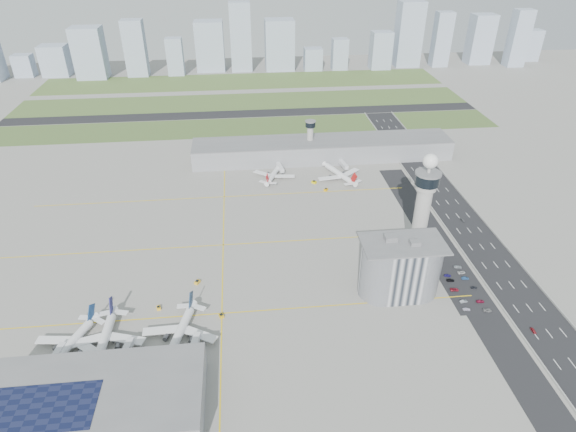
{
  "coord_description": "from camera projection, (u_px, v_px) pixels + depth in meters",
  "views": [
    {
      "loc": [
        -25.65,
        -211.63,
        167.09
      ],
      "look_at": [
        0.0,
        35.0,
        15.0
      ],
      "focal_mm": 30.0,
      "sensor_mm": 36.0,
      "label": 1
    }
  ],
  "objects": [
    {
      "name": "skyline_bldg_16",
      "position": [
        519.0,
        38.0,
        633.49
      ],
      "size": [
        23.04,
        18.43,
        71.56
      ],
      "primitive_type": "cube",
      "color": "#9EADC1",
      "rests_on": "ground"
    },
    {
      "name": "skyline_bldg_10",
      "position": [
        313.0,
        59.0,
        627.48
      ],
      "size": [
        23.01,
        18.41,
        27.75
      ],
      "primitive_type": "cube",
      "color": "#9EADC1",
      "rests_on": "ground"
    },
    {
      "name": "car_lot_7",
      "position": [
        480.0,
        301.0,
        246.88
      ],
      "size": [
        4.19,
        1.8,
        1.2
      ],
      "primitive_type": "imported",
      "rotation": [
        0.0,
        0.0,
        1.54
      ],
      "color": "maroon",
      "rests_on": "ground"
    },
    {
      "name": "control_tower",
      "position": [
        423.0,
        203.0,
        263.87
      ],
      "size": [
        14.0,
        14.0,
        64.5
      ],
      "color": "#ADAAA5",
      "rests_on": "ground"
    },
    {
      "name": "jet_bridge_near_2",
      "position": [
        191.0,
        360.0,
        211.18
      ],
      "size": [
        5.39,
        14.31,
        5.7
      ],
      "primitive_type": null,
      "rotation": [
        0.0,
        0.0,
        1.4
      ],
      "color": "silver",
      "rests_on": "ground"
    },
    {
      "name": "skyline_bldg_7",
      "position": [
        210.0,
        46.0,
        618.23
      ],
      "size": [
        35.76,
        28.61,
        61.22
      ],
      "primitive_type": "cube",
      "color": "#9EADC1",
      "rests_on": "ground"
    },
    {
      "name": "skyline_bldg_11",
      "position": [
        340.0,
        54.0,
        627.35
      ],
      "size": [
        20.22,
        16.18,
        38.97
      ],
      "primitive_type": "cube",
      "color": "#9EADC1",
      "rests_on": "ground"
    },
    {
      "name": "car_lot_4",
      "position": [
        448.0,
        275.0,
        264.96
      ],
      "size": [
        4.0,
        2.09,
        1.3
      ],
      "primitive_type": "imported",
      "rotation": [
        0.0,
        0.0,
        1.42
      ],
      "color": "navy",
      "rests_on": "ground"
    },
    {
      "name": "car_lot_3",
      "position": [
        451.0,
        280.0,
        261.45
      ],
      "size": [
        4.34,
        1.95,
        1.23
      ],
      "primitive_type": "imported",
      "rotation": [
        0.0,
        0.0,
        1.52
      ],
      "color": "black",
      "rests_on": "ground"
    },
    {
      "name": "tug_3",
      "position": [
        197.0,
        282.0,
        259.74
      ],
      "size": [
        3.53,
        3.86,
        1.85
      ],
      "primitive_type": null,
      "rotation": [
        0.0,
        0.0,
        -0.55
      ],
      "color": "gold",
      "rests_on": "ground"
    },
    {
      "name": "car_hw_0",
      "position": [
        533.0,
        331.0,
        229.18
      ],
      "size": [
        1.61,
        3.75,
        1.26
      ],
      "primitive_type": "imported",
      "rotation": [
        0.0,
        0.0,
        0.03
      ],
      "color": "maroon",
      "rests_on": "ground"
    },
    {
      "name": "highway",
      "position": [
        491.0,
        259.0,
        279.17
      ],
      "size": [
        28.0,
        500.0,
        0.1
      ],
      "primitive_type": "cube",
      "color": "black",
      "rests_on": "ground"
    },
    {
      "name": "car_lot_5",
      "position": [
        439.0,
        266.0,
        272.41
      ],
      "size": [
        3.87,
        1.45,
        1.26
      ],
      "primitive_type": "imported",
      "rotation": [
        0.0,
        0.0,
        1.54
      ],
      "color": "white",
      "rests_on": "ground"
    },
    {
      "name": "airplane_near_a",
      "position": [
        67.0,
        342.0,
        216.15
      ],
      "size": [
        48.15,
        51.49,
        11.54
      ],
      "primitive_type": null,
      "rotation": [
        0.0,
        0.0,
        -1.96
      ],
      "color": "white",
      "rests_on": "ground"
    },
    {
      "name": "taxiway_line_h_2",
      "position": [
        224.0,
        197.0,
        341.83
      ],
      "size": [
        260.0,
        0.6,
        0.01
      ],
      "primitive_type": "cube",
      "color": "yellow",
      "rests_on": "ground"
    },
    {
      "name": "airplane_far_a",
      "position": [
        274.0,
        170.0,
        365.72
      ],
      "size": [
        44.88,
        48.18,
        10.87
      ],
      "primitive_type": null,
      "rotation": [
        0.0,
        0.0,
        1.2
      ],
      "color": "white",
      "rests_on": "ground"
    },
    {
      "name": "car_lot_10",
      "position": [
        461.0,
        272.0,
        267.17
      ],
      "size": [
        4.51,
        2.35,
        1.21
      ],
      "primitive_type": "imported",
      "rotation": [
        0.0,
        0.0,
        1.65
      ],
      "color": "silver",
      "rests_on": "ground"
    },
    {
      "name": "tug_1",
      "position": [
        159.0,
        308.0,
        242.57
      ],
      "size": [
        2.56,
        3.21,
        1.64
      ],
      "primitive_type": null,
      "rotation": [
        0.0,
        0.0,
        0.24
      ],
      "color": "yellow",
      "rests_on": "ground"
    },
    {
      "name": "grass_strip_2",
      "position": [
        243.0,
        81.0,
        589.46
      ],
      "size": [
        480.0,
        70.0,
        0.08
      ],
      "primitive_type": "cube",
      "color": "#4A612E",
      "rests_on": "ground"
    },
    {
      "name": "parking_lot",
      "position": [
        462.0,
        286.0,
        258.14
      ],
      "size": [
        20.0,
        44.0,
        0.1
      ],
      "primitive_type": "cube",
      "color": "black",
      "rests_on": "ground"
    },
    {
      "name": "admin_building",
      "position": [
        400.0,
        268.0,
        246.99
      ],
      "size": [
        42.0,
        24.0,
        33.5
      ],
      "color": "#B2B2B7",
      "rests_on": "ground"
    },
    {
      "name": "near_terminal",
      "position": [
        96.0,
        402.0,
        188.39
      ],
      "size": [
        84.0,
        42.0,
        13.0
      ],
      "color": "gray",
      "rests_on": "ground"
    },
    {
      "name": "skyline_bldg_2",
      "position": [
        24.0,
        66.0,
        601.09
      ],
      "size": [
        22.81,
        18.25,
        26.79
      ],
      "primitive_type": "cube",
      "color": "#9EADC1",
      "rests_on": "ground"
    },
    {
      "name": "skyline_bldg_14",
      "position": [
        442.0,
        39.0,
        634.17
      ],
      "size": [
        21.59,
        17.28,
        68.75
      ],
      "primitive_type": "cube",
      "color": "#9EADC1",
      "rests_on": "ground"
    },
    {
      "name": "skyline_bldg_5",
      "position": [
        135.0,
        48.0,
        594.15
      ],
      "size": [
        25.49,
        20.39,
        66.89
      ],
      "primitive_type": "cube",
      "color": "#9EADC1",
      "rests_on": "ground"
    },
    {
      "name": "taxiway_line_v",
      "position": [
        223.0,
        245.0,
        290.96
      ],
      "size": [
        0.6,
        260.0,
        0.01
      ],
      "primitive_type": "cube",
      "color": "yellow",
      "rests_on": "ground"
    },
    {
      "name": "jet_bridge_near_0",
      "position": [
        49.0,
        371.0,
        205.88
      ],
      "size": [
        5.39,
        14.31,
        5.7
      ],
      "primitive_type": null,
      "rotation": [
        0.0,
        0.0,
        1.4
      ],
      "color": "silver",
      "rests_on": "ground"
    },
    {
      "name": "barrier_left",
      "position": [
        468.0,
        259.0,
        277.65
      ],
      "size": [
        0.6,
        500.0,
        1.2
      ],
      "primitive_type": "cube",
      "color": "#9E9E99",
      "rests_on": "ground"
    },
    {
      "name": "airplane_far_b",
      "position": [
        339.0,
        170.0,
        364.44
      ],
      "size": [
        50.75,
        54.06,
        12.04
      ],
      "primitive_type": null,
      "rotation": [
        0.0,
        0.0,
        1.98
      ],
      "color": "white",
      "rests_on": "ground"
    },
    {
      "name": "car_lot_6",
      "position": [
        487.0,
        310.0,
        241.31
      ],
      "size": [
        4.63,
        2.62,
        1.22
      ],
      "primitive_type": "imported",
      "rotation": [
        0.0,
        0.0,
        1.43
      ],
      "color": "gray",
      "rests_on": "ground"
    },
    {
      "name": "grass_strip_0",
      "position": [
        247.0,
        127.0,
        458.04
      ],
      "size": [
        480.0,
        50.0,
        0.08
      ],
      "primitive_type": "cube",
      "color": "#4E6630",
      "rests_on": "ground"
    },
    {
      "name": "airplane_near_b",
      "position": [
        102.0,
        338.0,
        217.74
      ],
      "size": [
        38.22,
        44.7,
        12.32
      ],
      "primitive_type": null,
      "rotation": [
        0.0,
        0.0,
        -1.59
      ],
      "color": "white",
      "rests_on": "ground"
    },
    {
      "name": "car_hw_1",
      "position": [
        463.0,
        220.0,
        313.77
      ],
      "size": [
        1.98,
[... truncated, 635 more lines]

